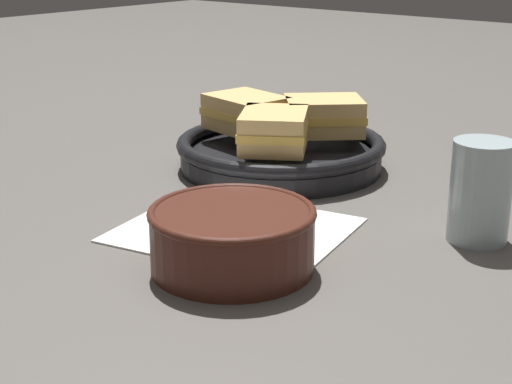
# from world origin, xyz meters

# --- Properties ---
(ground_plane) EXTENTS (4.00, 4.00, 0.00)m
(ground_plane) POSITION_xyz_m (0.00, 0.00, 0.00)
(ground_plane) COLOR #56514C
(napkin) EXTENTS (0.25, 0.23, 0.00)m
(napkin) POSITION_xyz_m (0.00, -0.02, 0.00)
(napkin) COLOR white
(napkin) RESTS_ON ground_plane
(soup_bowl) EXTENTS (0.15, 0.15, 0.06)m
(soup_bowl) POSITION_xyz_m (0.06, -0.09, 0.03)
(soup_bowl) COLOR #4C2319
(soup_bowl) RESTS_ON ground_plane
(spoon) EXTENTS (0.13, 0.09, 0.01)m
(spoon) POSITION_xyz_m (0.02, -0.05, 0.01)
(spoon) COLOR silver
(spoon) RESTS_ON napkin
(skillet) EXTENTS (0.27, 0.27, 0.04)m
(skillet) POSITION_xyz_m (-0.10, 0.18, 0.02)
(skillet) COLOR black
(skillet) RESTS_ON ground_plane
(sandwich_near_left) EXTENTS (0.12, 0.13, 0.05)m
(sandwich_near_left) POSITION_xyz_m (-0.07, 0.13, 0.06)
(sandwich_near_left) COLOR #DBB26B
(sandwich_near_left) RESTS_ON skillet
(sandwich_near_right) EXTENTS (0.13, 0.13, 0.05)m
(sandwich_near_right) POSITION_xyz_m (-0.07, 0.24, 0.06)
(sandwich_near_right) COLOR #DBB26B
(sandwich_near_right) RESTS_ON skillet
(sandwich_far_left) EXTENTS (0.11, 0.10, 0.05)m
(sandwich_far_left) POSITION_xyz_m (-0.16, 0.19, 0.06)
(sandwich_far_left) COLOR #DBB26B
(sandwich_far_left) RESTS_ON skillet
(drinking_glass) EXTENTS (0.06, 0.06, 0.10)m
(drinking_glass) POSITION_xyz_m (0.20, 0.11, 0.05)
(drinking_glass) COLOR silver
(drinking_glass) RESTS_ON ground_plane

